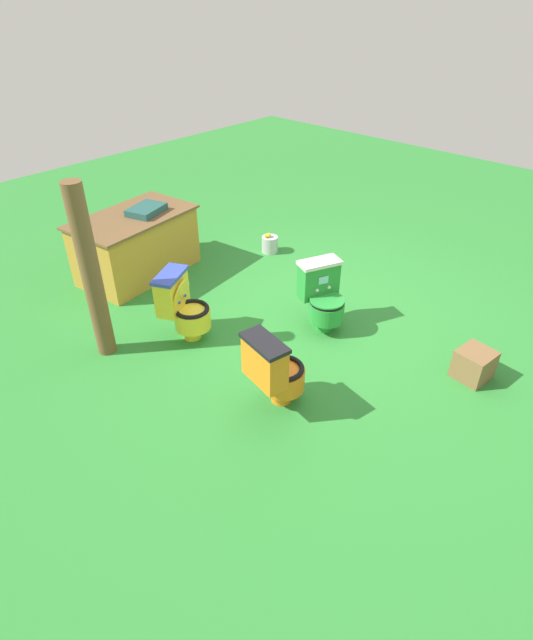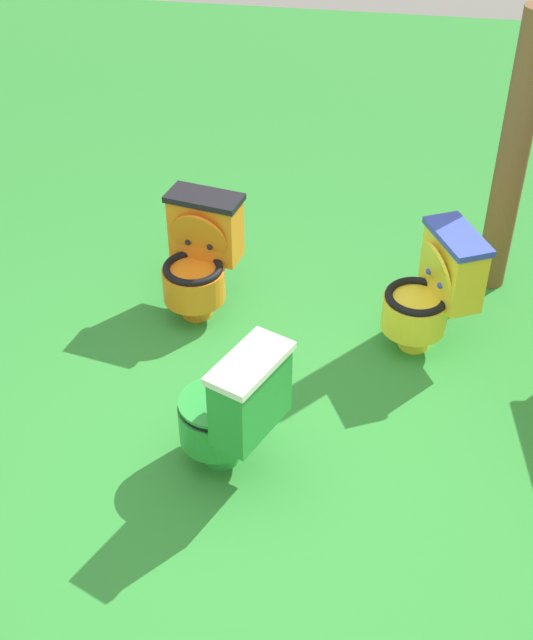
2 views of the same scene
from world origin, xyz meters
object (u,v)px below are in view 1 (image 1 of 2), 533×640
at_px(small_crate, 474,364).
at_px(lemon_bucket, 270,244).
at_px(vendor_table, 136,245).
at_px(toilet_yellow, 183,306).
at_px(toilet_green, 323,296).
at_px(wooden_post, 91,275).
at_px(toilet_orange, 275,370).

xyz_separation_m(small_crate, lemon_bucket, (0.65, 3.16, -0.03)).
bearing_deg(vendor_table, lemon_bucket, -27.34).
distance_m(toilet_yellow, small_crate, 2.85).
xyz_separation_m(toilet_green, wooden_post, (-1.81, 1.31, 0.50)).
distance_m(toilet_green, wooden_post, 2.29).
relative_size(vendor_table, wooden_post, 0.90).
relative_size(toilet_orange, lemon_bucket, 2.63).
relative_size(vendor_table, small_crate, 5.04).
relative_size(toilet_green, vendor_table, 0.47).
height_order(toilet_green, wooden_post, wooden_post).
distance_m(vendor_table, small_crate, 4.08).
bearing_deg(small_crate, wooden_post, 126.22).
distance_m(toilet_yellow, vendor_table, 1.57).
distance_m(toilet_green, vendor_table, 2.49).
bearing_deg(lemon_bucket, toilet_green, -120.33).
xyz_separation_m(toilet_orange, lemon_bucket, (2.17, 2.04, -0.26)).
height_order(vendor_table, wooden_post, wooden_post).
height_order(toilet_orange, wooden_post, wooden_post).
height_order(toilet_green, small_crate, toilet_green).
bearing_deg(vendor_table, toilet_yellow, -108.21).
relative_size(toilet_orange, small_crate, 2.35).
relative_size(toilet_green, small_crate, 2.35).
bearing_deg(toilet_yellow, small_crate, 92.99).
xyz_separation_m(toilet_green, vendor_table, (-0.62, 2.41, 0.02)).
height_order(toilet_orange, vendor_table, vendor_table).
bearing_deg(lemon_bucket, vendor_table, 152.66).
relative_size(toilet_orange, toilet_green, 1.00).
xyz_separation_m(toilet_yellow, vendor_table, (0.49, 1.49, 0.02)).
bearing_deg(wooden_post, toilet_orange, -71.76).
xyz_separation_m(toilet_orange, vendor_table, (0.61, 2.85, 0.02)).
bearing_deg(wooden_post, toilet_yellow, -29.31).
height_order(toilet_yellow, small_crate, toilet_yellow).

